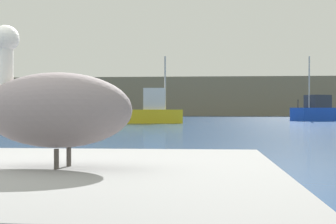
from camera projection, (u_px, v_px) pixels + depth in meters
The scene contains 5 objects.
hillside_backdrop at pixel (195, 97), 81.31m from camera, with size 140.00×14.31×6.07m, color #7F755B.
pier_dock at pixel (56, 215), 2.97m from camera, with size 2.75×2.89×0.59m, color gray.
pelican at pixel (53, 108), 2.98m from camera, with size 1.34×0.63×0.89m.
fishing_boat_blue at pixel (325, 112), 42.40m from camera, with size 6.72×4.77×5.55m.
fishing_boat_yellow at pixel (143, 112), 34.21m from camera, with size 6.22×2.23×4.74m.
Camera 1 is at (2.00, -3.05, 0.95)m, focal length 51.79 mm.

